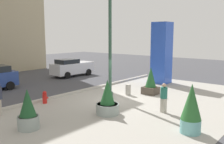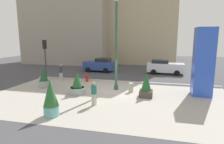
% 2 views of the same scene
% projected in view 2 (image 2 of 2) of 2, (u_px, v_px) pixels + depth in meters
% --- Properties ---
extents(ground_plane, '(60.00, 60.00, 0.00)m').
position_uv_depth(ground_plane, '(122.00, 81.00, 19.64)').
color(ground_plane, '#47474C').
extents(plaza_pavement, '(18.00, 10.00, 0.02)m').
position_uv_depth(plaza_pavement, '(107.00, 98.00, 13.90)').
color(plaza_pavement, '#ADA89E').
rests_on(plaza_pavement, ground_plane).
extents(curb_strip, '(18.00, 0.24, 0.16)m').
position_uv_depth(curb_strip, '(121.00, 82.00, 18.79)').
color(curb_strip, '#B7B2A8').
rests_on(curb_strip, ground_plane).
extents(lamp_post, '(0.44, 0.44, 7.43)m').
position_uv_depth(lamp_post, '(116.00, 47.00, 15.57)').
color(lamp_post, '#335642').
rests_on(lamp_post, ground_plane).
extents(art_pillar_blue, '(1.35, 1.35, 5.08)m').
position_uv_depth(art_pillar_blue, '(203.00, 62.00, 14.17)').
color(art_pillar_blue, blue).
rests_on(art_pillar_blue, ground_plane).
extents(potted_plant_near_left, '(1.18, 1.18, 1.80)m').
position_uv_depth(potted_plant_near_left, '(77.00, 85.00, 14.75)').
color(potted_plant_near_left, gray).
rests_on(potted_plant_near_left, ground_plane).
extents(potted_plant_curbside, '(0.96, 0.96, 1.86)m').
position_uv_depth(potted_plant_curbside, '(146.00, 86.00, 14.07)').
color(potted_plant_curbside, '#4C4238').
rests_on(potted_plant_curbside, ground_plane).
extents(potted_plant_mid_plaza, '(0.85, 0.85, 2.10)m').
position_uv_depth(potted_plant_mid_plaza, '(51.00, 98.00, 10.54)').
color(potted_plant_mid_plaza, '#6BB2B2').
rests_on(potted_plant_mid_plaza, ground_plane).
extents(potted_plant_near_right, '(0.93, 0.93, 1.78)m').
position_uv_depth(potted_plant_near_right, '(44.00, 79.00, 16.83)').
color(potted_plant_near_right, gray).
rests_on(potted_plant_near_right, ground_plane).
extents(fire_hydrant, '(0.36, 0.26, 0.75)m').
position_uv_depth(fire_hydrant, '(87.00, 78.00, 19.02)').
color(fire_hydrant, red).
rests_on(fire_hydrant, ground_plane).
extents(concrete_bollard, '(0.36, 0.36, 0.75)m').
position_uv_depth(concrete_bollard, '(131.00, 88.00, 15.39)').
color(concrete_bollard, '#B2ADA3').
rests_on(concrete_bollard, ground_plane).
extents(traffic_light_far_side, '(0.28, 0.42, 4.12)m').
position_uv_depth(traffic_light_far_side, '(45.00, 53.00, 19.49)').
color(traffic_light_far_side, '#333833').
rests_on(traffic_light_far_side, ground_plane).
extents(car_curb_west, '(3.88, 2.18, 1.77)m').
position_uv_depth(car_curb_west, '(100.00, 65.00, 24.83)').
color(car_curb_west, '#2D4793').
rests_on(car_curb_west, ground_plane).
extents(car_far_lane, '(4.35, 2.07, 1.72)m').
position_uv_depth(car_far_lane, '(165.00, 67.00, 23.15)').
color(car_far_lane, silver).
rests_on(car_far_lane, ground_plane).
extents(pedestrian_by_curb, '(0.50, 0.50, 1.68)m').
position_uv_depth(pedestrian_by_curb, '(61.00, 72.00, 19.49)').
color(pedestrian_by_curb, '#B2AD9E').
rests_on(pedestrian_by_curb, ground_plane).
extents(pedestrian_on_sidewalk, '(0.44, 0.44, 1.56)m').
position_uv_depth(pedestrian_on_sidewalk, '(94.00, 93.00, 12.25)').
color(pedestrian_on_sidewalk, '#B2AD9E').
rests_on(pedestrian_on_sidewalk, ground_plane).
extents(highrise_across_street, '(11.53, 11.19, 18.69)m').
position_uv_depth(highrise_across_street, '(143.00, 10.00, 34.47)').
color(highrise_across_street, tan).
rests_on(highrise_across_street, ground_plane).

